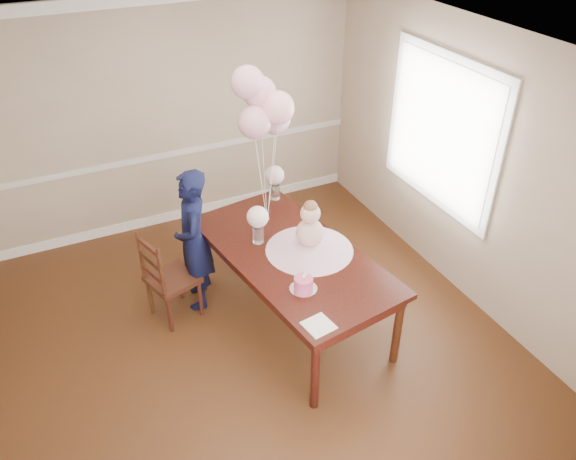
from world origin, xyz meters
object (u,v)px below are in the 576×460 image
(woman, at_px, (194,241))
(dining_table_top, at_px, (292,255))
(dining_chair_seat, at_px, (173,279))
(birthday_cake, at_px, (303,283))

(woman, bearing_deg, dining_table_top, 61.84)
(dining_table_top, bearing_deg, dining_chair_seat, 142.46)
(dining_table_top, relative_size, birthday_cake, 13.33)
(dining_table_top, bearing_deg, woman, 129.28)
(dining_table_top, height_order, dining_chair_seat, dining_table_top)
(dining_chair_seat, height_order, woman, woman)
(birthday_cake, distance_m, dining_chair_seat, 1.43)
(birthday_cake, height_order, dining_chair_seat, birthday_cake)
(dining_chair_seat, relative_size, woman, 0.29)
(dining_table_top, height_order, birthday_cake, birthday_cake)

